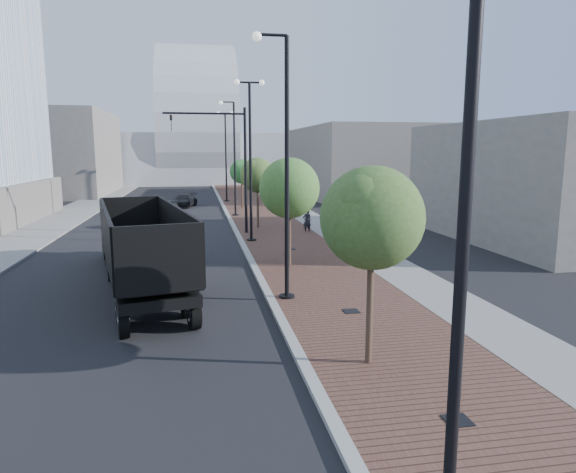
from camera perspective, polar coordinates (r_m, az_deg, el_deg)
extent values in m
plane|color=black|center=(9.55, 7.55, -24.56)|extent=(220.00, 220.00, 0.00)
cube|color=#4C2D23|center=(48.18, -2.98, 3.28)|extent=(7.00, 140.00, 0.12)
cube|color=slate|center=(48.59, 0.18, 3.35)|extent=(2.40, 140.00, 0.13)
cube|color=gray|center=(47.86, -7.15, 3.19)|extent=(0.30, 140.00, 0.14)
cube|color=slate|center=(48.94, -22.54, 2.66)|extent=(4.00, 140.00, 0.12)
cube|color=black|center=(25.96, -17.46, 0.96)|extent=(2.88, 2.96, 2.53)
cube|color=black|center=(27.56, -17.61, -0.30)|extent=(2.38, 0.94, 1.26)
cube|color=black|center=(24.58, -17.12, -0.98)|extent=(2.54, 1.24, 0.49)
cube|color=black|center=(19.21, -15.76, -3.80)|extent=(4.06, 9.23, 0.34)
cube|color=black|center=(19.12, -15.81, -2.66)|extent=(4.16, 9.25, 0.12)
cube|color=black|center=(18.87, -19.62, -0.01)|extent=(1.89, 8.80, 1.95)
cube|color=black|center=(19.10, -12.32, 0.44)|extent=(1.89, 8.80, 1.95)
cube|color=black|center=(14.51, -14.11, -2.50)|extent=(2.41, 0.60, 1.95)
cube|color=black|center=(23.43, -17.09, 1.89)|extent=(2.41, 0.60, 1.95)
cylinder|color=black|center=(25.50, -19.52, -1.85)|extent=(0.50, 1.11, 1.07)
cylinder|color=silver|center=(25.50, -19.52, -1.85)|extent=(0.44, 0.64, 0.58)
cylinder|color=black|center=(25.64, -14.96, -1.56)|extent=(0.50, 1.11, 1.07)
cylinder|color=silver|center=(25.64, -14.96, -1.56)|extent=(0.44, 0.64, 0.58)
cylinder|color=black|center=(27.07, -19.66, -1.22)|extent=(0.50, 1.11, 1.07)
cylinder|color=silver|center=(27.07, -19.66, -1.22)|extent=(0.44, 0.64, 0.58)
cylinder|color=black|center=(27.21, -15.36, -0.95)|extent=(0.50, 1.11, 1.07)
cylinder|color=silver|center=(27.21, -15.36, -0.95)|extent=(0.44, 0.64, 0.58)
cylinder|color=black|center=(15.61, -17.96, -8.86)|extent=(0.50, 1.11, 1.07)
cylinder|color=silver|center=(15.61, -17.96, -8.86)|extent=(0.44, 0.64, 0.58)
cylinder|color=black|center=(15.84, -10.50, -8.27)|extent=(0.50, 1.11, 1.07)
cylinder|color=silver|center=(15.84, -10.50, -8.27)|extent=(0.44, 0.64, 0.58)
cylinder|color=black|center=(16.75, -18.24, -7.61)|extent=(0.50, 1.11, 1.07)
cylinder|color=silver|center=(16.75, -18.24, -7.61)|extent=(0.44, 0.64, 0.58)
cylinder|color=black|center=(16.97, -11.29, -7.08)|extent=(0.50, 1.11, 1.07)
cylinder|color=silver|center=(16.97, -11.29, -7.08)|extent=(0.44, 0.64, 0.58)
cylinder|color=black|center=(22.37, -19.18, -3.38)|extent=(0.50, 1.11, 1.07)
cylinder|color=silver|center=(22.37, -19.18, -3.38)|extent=(0.44, 0.64, 0.58)
cylinder|color=black|center=(22.53, -13.98, -3.04)|extent=(0.50, 1.11, 1.07)
cylinder|color=silver|center=(22.53, -13.98, -3.04)|extent=(0.44, 0.64, 0.58)
cylinder|color=black|center=(23.54, -19.32, -2.76)|extent=(0.50, 1.11, 1.07)
cylinder|color=silver|center=(23.54, -19.32, -2.76)|extent=(0.44, 0.64, 0.58)
cylinder|color=black|center=(23.69, -14.38, -2.44)|extent=(0.50, 1.11, 1.07)
cylinder|color=silver|center=(23.69, -14.38, -2.44)|extent=(0.44, 0.64, 0.58)
imported|color=silver|center=(23.28, -13.65, -2.18)|extent=(1.76, 4.38, 1.41)
imported|color=black|center=(42.28, -13.55, 2.98)|extent=(2.74, 5.08, 1.35)
imported|color=black|center=(50.08, -11.53, 3.98)|extent=(2.79, 4.53, 1.23)
imported|color=black|center=(33.31, 2.14, 1.74)|extent=(0.66, 0.51, 1.60)
cylinder|color=black|center=(6.37, 19.16, 2.46)|extent=(0.16, 0.16, 9.00)
cylinder|color=black|center=(18.54, -0.12, -6.86)|extent=(0.56, 0.56, 0.20)
cylinder|color=black|center=(17.79, -0.13, 7.24)|extent=(0.16, 0.16, 9.00)
cylinder|color=black|center=(18.10, -1.81, 21.61)|extent=(1.00, 0.10, 0.10)
sphere|color=silver|center=(18.02, -3.50, 21.43)|extent=(0.32, 0.32, 0.32)
cylinder|color=black|center=(30.13, -4.12, -0.46)|extent=(0.56, 0.56, 0.20)
cylinder|color=black|center=(29.68, -4.23, 8.16)|extent=(0.16, 0.16, 9.00)
cylinder|color=black|center=(29.91, -4.34, 16.81)|extent=(1.40, 0.10, 0.10)
sphere|color=silver|center=(29.84, -5.74, 16.81)|extent=(0.32, 0.32, 0.32)
sphere|color=silver|center=(29.99, -2.95, 16.81)|extent=(0.32, 0.32, 0.32)
cylinder|color=black|center=(41.95, -5.88, 2.36)|extent=(0.56, 0.56, 0.20)
cylinder|color=black|center=(41.63, -5.99, 8.54)|extent=(0.16, 0.16, 9.00)
cylinder|color=black|center=(41.76, -6.80, 14.71)|extent=(1.00, 0.10, 0.10)
sphere|color=silver|center=(41.72, -7.51, 14.61)|extent=(0.32, 0.32, 0.32)
cylinder|color=black|center=(53.85, -6.86, 3.93)|extent=(0.56, 0.56, 0.20)
cylinder|color=black|center=(53.60, -6.96, 8.75)|extent=(0.16, 0.16, 9.00)
cylinder|color=black|center=(53.73, -7.06, 13.55)|extent=(1.40, 0.10, 0.10)
sphere|color=silver|center=(53.69, -7.83, 13.54)|extent=(0.32, 0.32, 0.32)
sphere|color=silver|center=(53.77, -6.29, 13.56)|extent=(0.32, 0.32, 0.32)
cylinder|color=black|center=(32.68, -4.77, 7.20)|extent=(0.18, 0.18, 8.00)
cylinder|color=black|center=(32.59, -9.37, 13.43)|extent=(5.00, 0.12, 0.12)
imported|color=black|center=(32.58, -12.94, 12.26)|extent=(0.16, 0.20, 1.00)
cylinder|color=#382619|center=(12.74, 9.14, -6.92)|extent=(0.16, 0.16, 3.51)
sphere|color=#32531C|center=(12.32, 9.39, 2.07)|extent=(2.50, 2.50, 2.50)
sphere|color=#32531C|center=(12.77, 10.60, 1.16)|extent=(1.75, 1.75, 1.75)
sphere|color=#32531C|center=(11.90, 8.55, 3.53)|extent=(1.50, 1.50, 1.50)
cylinder|color=#382619|center=(23.16, 0.15, 0.58)|extent=(0.16, 0.16, 3.44)
sphere|color=#366522|center=(22.94, 0.15, 5.44)|extent=(2.72, 2.72, 2.72)
sphere|color=#366522|center=(23.33, 0.98, 4.90)|extent=(1.91, 1.91, 1.91)
sphere|color=#366522|center=(22.57, -0.47, 6.25)|extent=(1.63, 1.63, 1.63)
cylinder|color=#382619|center=(34.94, -3.40, 3.63)|extent=(0.16, 0.16, 3.46)
sphere|color=#39551D|center=(34.79, -3.43, 6.87)|extent=(2.37, 2.37, 2.37)
sphere|color=#39551D|center=(35.15, -2.84, 6.50)|extent=(1.66, 1.66, 1.66)
sphere|color=#39551D|center=(34.44, -3.88, 7.41)|extent=(1.42, 1.42, 1.42)
cylinder|color=#382619|center=(46.84, -5.16, 4.99)|extent=(0.16, 0.16, 3.24)
sphere|color=#1F5B1F|center=(46.72, -5.19, 7.25)|extent=(2.20, 2.20, 2.20)
sphere|color=#1F5B1F|center=(47.07, -4.73, 6.99)|extent=(1.54, 1.54, 1.54)
sphere|color=#1F5B1F|center=(46.39, -5.54, 7.63)|extent=(1.32, 1.32, 1.32)
cube|color=#B4B9BF|center=(92.52, -10.00, 8.62)|extent=(50.00, 28.00, 8.00)
cube|color=#67625D|center=(69.73, -25.02, 8.42)|extent=(14.00, 20.00, 10.00)
cube|color=slate|center=(60.43, 7.71, 8.23)|extent=(12.00, 22.00, 8.00)
cube|color=#5F5B56|center=(34.36, 26.60, 5.50)|extent=(10.00, 16.00, 7.00)
cube|color=black|center=(11.12, 18.43, -18.93)|extent=(0.50, 0.50, 0.02)
cube|color=black|center=(17.08, 7.09, -8.28)|extent=(0.50, 0.50, 0.02)
cube|color=black|center=(27.46, 0.29, -1.36)|extent=(0.50, 0.50, 0.02)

